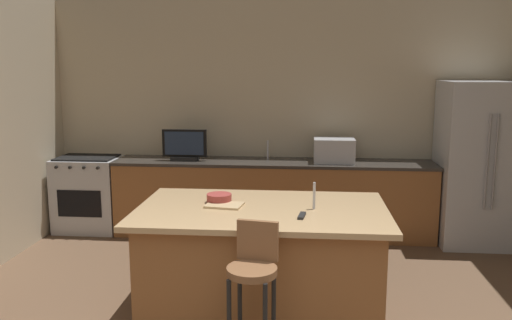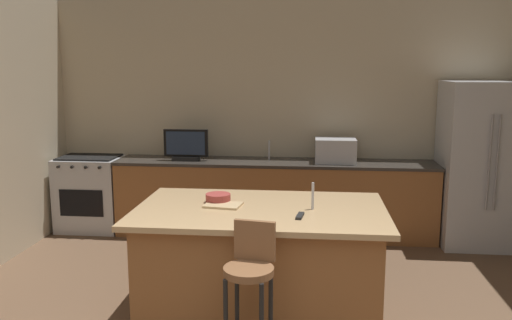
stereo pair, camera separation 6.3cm
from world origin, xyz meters
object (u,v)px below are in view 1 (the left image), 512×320
Objects in this scene: refrigerator at (478,164)px; tv_remote at (302,216)px; fruit_bowl at (219,198)px; cutting_board at (224,205)px; bar_stool_center at (253,283)px; range_oven at (89,194)px; kitchen_island at (262,260)px; tv_monitor at (185,146)px; microwave at (334,150)px.

refrigerator reaches higher than tv_remote.
fruit_bowl is 0.72× the size of cutting_board.
refrigerator reaches higher than bar_stool_center.
range_oven is 0.93× the size of bar_stool_center.
kitchen_island is 11.97× the size of tv_remote.
kitchen_island is at bearing 151.56° from tv_remote.
kitchen_island is 3.17m from refrigerator.
range_oven is 3.00m from cutting_board.
tv_monitor is 3.16m from bar_stool_center.
tv_remote is at bearing -41.65° from range_oven.
microwave is (0.70, 2.16, 0.60)m from kitchen_island.
range_oven is 2.88m from fruit_bowl.
fruit_bowl is at bearing 159.48° from tv_remote.
refrigerator is 3.36m from cutting_board.
tv_monitor reaches higher than microwave.
tv_remote is (1.44, -2.35, -0.17)m from tv_monitor.
fruit_bowl reaches higher than tv_remote.
refrigerator is 3.50× the size of tv_monitor.
fruit_bowl is at bearing -45.35° from range_oven.
microwave is at bearing 72.14° from kitchen_island.
range_oven is (-2.37, 2.16, -0.00)m from kitchen_island.
tv_remote is at bearing -98.78° from microwave.
kitchen_island is at bearing -107.86° from microwave.
cutting_board is (-0.64, 0.26, -0.00)m from tv_remote.
tv_remote is at bearing -22.40° from cutting_board.
tv_monitor reaches higher than range_oven.
bar_stool_center is 5.99× the size of tv_remote.
microwave is 0.47× the size of bar_stool_center.
range_oven reaches higher than tv_remote.
cutting_board is (-2.66, -2.04, -0.02)m from refrigerator.
tv_monitor is (-1.11, 2.11, 0.63)m from kitchen_island.
tv_monitor is at bearing -2.31° from range_oven.
bar_stool_center is at bearing -69.04° from cutting_board.
bar_stool_center reaches higher than range_oven.
microwave is 2.36m from cutting_board.
bar_stool_center is 3.48× the size of cutting_board.
tv_remote is (0.32, 0.57, 0.32)m from bar_stool_center.
cutting_board is at bearing -142.47° from refrigerator.
kitchen_island is 3.76× the size of tv_monitor.
refrigerator is 1.86× the size of bar_stool_center.
refrigerator is 6.47× the size of cutting_board.
tv_remote is (-2.02, -2.31, -0.02)m from refrigerator.
bar_stool_center is at bearing -68.14° from fruit_bowl.
bar_stool_center reaches higher than tv_remote.
tv_monitor is 2.76m from tv_remote.
refrigerator is at bearing -1.08° from range_oven.
range_oven is at bearing -179.98° from microwave.
cutting_board is at bearing -115.28° from microwave.
tv_monitor is at bearing 110.96° from cutting_board.
cutting_board is (-1.01, -2.13, -0.14)m from microwave.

